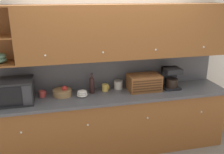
{
  "coord_description": "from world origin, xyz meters",
  "views": [
    {
      "loc": [
        -0.78,
        -3.54,
        2.3
      ],
      "look_at": [
        0.0,
        -0.21,
        1.15
      ],
      "focal_mm": 40.0,
      "sensor_mm": 36.0,
      "label": 1
    }
  ],
  "objects_px": {
    "wine_bottle": "(92,84)",
    "storage_canister": "(118,84)",
    "fruit_basket": "(62,92)",
    "microwave": "(14,91)",
    "mug_blue_second": "(42,94)",
    "mug": "(105,87)",
    "bowl_stack_on_counter": "(82,93)",
    "bread_box": "(144,83)",
    "coffee_maker": "(171,78)"
  },
  "relations": [
    {
      "from": "wine_bottle",
      "to": "storage_canister",
      "type": "relative_size",
      "value": 2.2
    },
    {
      "from": "fruit_basket",
      "to": "storage_canister",
      "type": "bearing_deg",
      "value": 5.76
    },
    {
      "from": "microwave",
      "to": "mug_blue_second",
      "type": "xyz_separation_m",
      "value": [
        0.34,
        0.12,
        -0.12
      ]
    },
    {
      "from": "mug",
      "to": "bowl_stack_on_counter",
      "type": "bearing_deg",
      "value": -158.9
    },
    {
      "from": "fruit_basket",
      "to": "bowl_stack_on_counter",
      "type": "distance_m",
      "value": 0.29
    },
    {
      "from": "mug_blue_second",
      "to": "bread_box",
      "type": "relative_size",
      "value": 0.21
    },
    {
      "from": "bowl_stack_on_counter",
      "to": "mug",
      "type": "distance_m",
      "value": 0.39
    },
    {
      "from": "coffee_maker",
      "to": "mug",
      "type": "bearing_deg",
      "value": 174.01
    },
    {
      "from": "mug",
      "to": "bread_box",
      "type": "distance_m",
      "value": 0.58
    },
    {
      "from": "bowl_stack_on_counter",
      "to": "wine_bottle",
      "type": "xyz_separation_m",
      "value": [
        0.16,
        0.11,
        0.09
      ]
    },
    {
      "from": "bowl_stack_on_counter",
      "to": "mug_blue_second",
      "type": "bearing_deg",
      "value": 167.55
    },
    {
      "from": "bread_box",
      "to": "mug_blue_second",
      "type": "bearing_deg",
      "value": 176.8
    },
    {
      "from": "wine_bottle",
      "to": "bread_box",
      "type": "relative_size",
      "value": 0.62
    },
    {
      "from": "microwave",
      "to": "bread_box",
      "type": "height_order",
      "value": "microwave"
    },
    {
      "from": "mug",
      "to": "microwave",
      "type": "bearing_deg",
      "value": -173.47
    },
    {
      "from": "microwave",
      "to": "bread_box",
      "type": "xyz_separation_m",
      "value": [
        1.82,
        0.04,
        -0.04
      ]
    },
    {
      "from": "mug_blue_second",
      "to": "mug",
      "type": "xyz_separation_m",
      "value": [
        0.91,
        0.02,
        0.01
      ]
    },
    {
      "from": "fruit_basket",
      "to": "storage_canister",
      "type": "relative_size",
      "value": 1.96
    },
    {
      "from": "bowl_stack_on_counter",
      "to": "coffee_maker",
      "type": "relative_size",
      "value": 0.47
    },
    {
      "from": "fruit_basket",
      "to": "coffee_maker",
      "type": "bearing_deg",
      "value": -2.33
    },
    {
      "from": "mug_blue_second",
      "to": "fruit_basket",
      "type": "relative_size",
      "value": 0.37
    },
    {
      "from": "coffee_maker",
      "to": "mug_blue_second",
      "type": "bearing_deg",
      "value": 177.42
    },
    {
      "from": "fruit_basket",
      "to": "coffee_maker",
      "type": "xyz_separation_m",
      "value": [
        1.62,
        -0.07,
        0.11
      ]
    },
    {
      "from": "mug_blue_second",
      "to": "coffee_maker",
      "type": "height_order",
      "value": "coffee_maker"
    },
    {
      "from": "microwave",
      "to": "storage_canister",
      "type": "relative_size",
      "value": 3.67
    },
    {
      "from": "fruit_basket",
      "to": "wine_bottle",
      "type": "bearing_deg",
      "value": 1.0
    },
    {
      "from": "wine_bottle",
      "to": "storage_canister",
      "type": "bearing_deg",
      "value": 10.52
    },
    {
      "from": "mug",
      "to": "storage_canister",
      "type": "height_order",
      "value": "storage_canister"
    },
    {
      "from": "wine_bottle",
      "to": "storage_canister",
      "type": "distance_m",
      "value": 0.43
    },
    {
      "from": "wine_bottle",
      "to": "mug",
      "type": "xyz_separation_m",
      "value": [
        0.21,
        0.03,
        -0.08
      ]
    },
    {
      "from": "fruit_basket",
      "to": "mug",
      "type": "xyz_separation_m",
      "value": [
        0.63,
        0.04,
        0.0
      ]
    },
    {
      "from": "mug",
      "to": "fruit_basket",
      "type": "bearing_deg",
      "value": -176.52
    },
    {
      "from": "fruit_basket",
      "to": "coffee_maker",
      "type": "distance_m",
      "value": 1.63
    },
    {
      "from": "mug",
      "to": "storage_canister",
      "type": "distance_m",
      "value": 0.22
    },
    {
      "from": "bowl_stack_on_counter",
      "to": "mug",
      "type": "xyz_separation_m",
      "value": [
        0.36,
        0.14,
        0.01
      ]
    },
    {
      "from": "microwave",
      "to": "storage_canister",
      "type": "distance_m",
      "value": 1.48
    },
    {
      "from": "storage_canister",
      "to": "bread_box",
      "type": "xyz_separation_m",
      "value": [
        0.36,
        -0.15,
        0.05
      ]
    },
    {
      "from": "mug_blue_second",
      "to": "storage_canister",
      "type": "xyz_separation_m",
      "value": [
        1.12,
        0.07,
        0.02
      ]
    },
    {
      "from": "mug",
      "to": "coffee_maker",
      "type": "xyz_separation_m",
      "value": [
        1.0,
        -0.1,
        0.11
      ]
    },
    {
      "from": "mug_blue_second",
      "to": "coffee_maker",
      "type": "distance_m",
      "value": 1.91
    },
    {
      "from": "wine_bottle",
      "to": "mug",
      "type": "distance_m",
      "value": 0.22
    },
    {
      "from": "fruit_basket",
      "to": "mug",
      "type": "height_order",
      "value": "fruit_basket"
    },
    {
      "from": "fruit_basket",
      "to": "bread_box",
      "type": "distance_m",
      "value": 1.2
    },
    {
      "from": "microwave",
      "to": "mug",
      "type": "xyz_separation_m",
      "value": [
        1.25,
        0.14,
        -0.11
      ]
    },
    {
      "from": "microwave",
      "to": "mug_blue_second",
      "type": "relative_size",
      "value": 5.02
    },
    {
      "from": "wine_bottle",
      "to": "storage_canister",
      "type": "height_order",
      "value": "wine_bottle"
    },
    {
      "from": "wine_bottle",
      "to": "microwave",
      "type": "bearing_deg",
      "value": -173.87
    },
    {
      "from": "storage_canister",
      "to": "wine_bottle",
      "type": "bearing_deg",
      "value": -169.48
    },
    {
      "from": "wine_bottle",
      "to": "coffee_maker",
      "type": "height_order",
      "value": "coffee_maker"
    },
    {
      "from": "storage_canister",
      "to": "bread_box",
      "type": "height_order",
      "value": "bread_box"
    }
  ]
}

